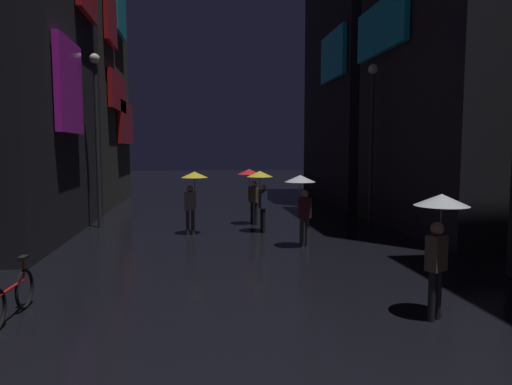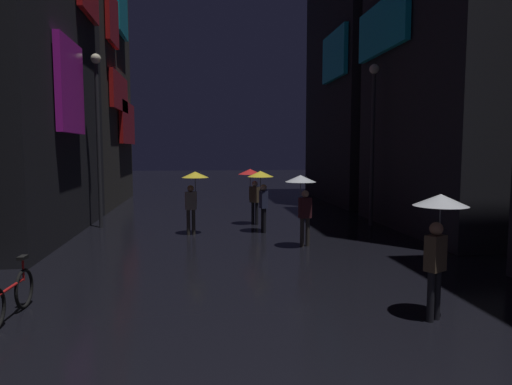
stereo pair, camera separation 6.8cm
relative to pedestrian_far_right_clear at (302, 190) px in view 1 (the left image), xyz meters
The scene contains 10 objects.
building_left_far 15.63m from the pedestrian_far_right_clear, 127.72° to the left, with size 4.25×8.59×13.58m.
building_right_far 15.93m from the pedestrian_far_right_clear, 63.28° to the left, with size 4.25×8.83×21.17m.
pedestrian_far_right_clear is the anchor object (origin of this frame).
pedestrian_midstreet_centre_yellow 2.68m from the pedestrian_far_right_clear, 108.21° to the left, with size 0.90×0.90×2.12m.
pedestrian_foreground_left_yellow 3.97m from the pedestrian_far_right_clear, 142.50° to the left, with size 0.90×0.90×2.12m.
pedestrian_midstreet_left_clear 5.95m from the pedestrian_far_right_clear, 80.45° to the right, with size 0.90×0.90×2.12m.
pedestrian_near_crossing_red 4.33m from the pedestrian_far_right_clear, 103.20° to the left, with size 0.90×0.90×2.12m.
bicycle_parked_at_storefront 8.04m from the pedestrian_far_right_clear, 140.92° to the right, with size 0.16×1.82×0.96m.
streetlamp_right_far 5.25m from the pedestrian_far_right_clear, 44.75° to the left, with size 0.36×0.36×5.97m.
streetlamp_left_far 8.07m from the pedestrian_far_right_clear, 147.58° to the left, with size 0.36×0.36×6.24m.
Camera 1 is at (-1.48, -2.31, 2.86)m, focal length 32.00 mm.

